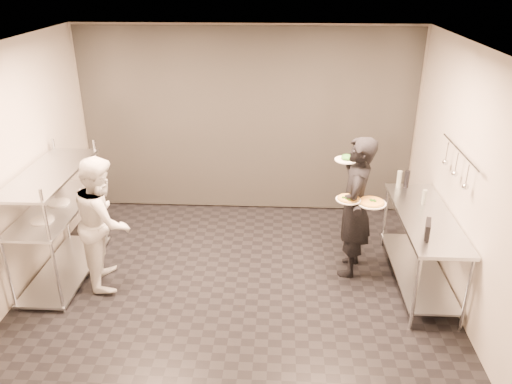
# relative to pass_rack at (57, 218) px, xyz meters

# --- Properties ---
(room_shell) EXTENTS (5.00, 4.00, 2.80)m
(room_shell) POSITION_rel_pass_rack_xyz_m (2.15, 1.18, 0.63)
(room_shell) COLOR black
(room_shell) RESTS_ON ground
(pass_rack) EXTENTS (0.60, 1.60, 1.50)m
(pass_rack) POSITION_rel_pass_rack_xyz_m (0.00, 0.00, 0.00)
(pass_rack) COLOR #B5B7BC
(pass_rack) RESTS_ON ground
(prep_counter) EXTENTS (0.60, 1.80, 0.92)m
(prep_counter) POSITION_rel_pass_rack_xyz_m (4.33, 0.00, -0.14)
(prep_counter) COLOR #B5B7BC
(prep_counter) RESTS_ON ground
(utensil_rail) EXTENTS (0.07, 1.20, 0.31)m
(utensil_rail) POSITION_rel_pass_rack_xyz_m (4.58, 0.00, 0.78)
(utensil_rail) COLOR #B5B7BC
(utensil_rail) RESTS_ON room_shell
(waiter) EXTENTS (0.56, 0.73, 1.76)m
(waiter) POSITION_rel_pass_rack_xyz_m (3.55, 0.24, 0.11)
(waiter) COLOR black
(waiter) RESTS_ON ground
(chef) EXTENTS (0.78, 0.90, 1.60)m
(chef) POSITION_rel_pass_rack_xyz_m (0.60, -0.10, 0.03)
(chef) COLOR white
(chef) RESTS_ON ground
(pizza_plate_near) EXTENTS (0.29, 0.29, 0.05)m
(pizza_plate_near) POSITION_rel_pass_rack_xyz_m (3.44, 0.06, 0.31)
(pizza_plate_near) COLOR white
(pizza_plate_near) RESTS_ON waiter
(pizza_plate_far) EXTENTS (0.35, 0.35, 0.05)m
(pizza_plate_far) POSITION_rel_pass_rack_xyz_m (3.71, 0.06, 0.27)
(pizza_plate_far) COLOR white
(pizza_plate_far) RESTS_ON waiter
(salad_plate) EXTENTS (0.29, 0.29, 0.07)m
(salad_plate) POSITION_rel_pass_rack_xyz_m (3.45, 0.52, 0.63)
(salad_plate) COLOR white
(salad_plate) RESTS_ON waiter
(pos_monitor) EXTENTS (0.11, 0.24, 0.17)m
(pos_monitor) POSITION_rel_pass_rack_xyz_m (4.21, -0.49, 0.24)
(pos_monitor) COLOR black
(pos_monitor) RESTS_ON prep_counter
(bottle_green) EXTENTS (0.06, 0.06, 0.22)m
(bottle_green) POSITION_rel_pass_rack_xyz_m (4.18, 0.80, 0.26)
(bottle_green) COLOR gray
(bottle_green) RESTS_ON prep_counter
(bottle_clear) EXTENTS (0.06, 0.06, 0.18)m
(bottle_clear) POSITION_rel_pass_rack_xyz_m (4.37, 0.30, 0.24)
(bottle_clear) COLOR gray
(bottle_clear) RESTS_ON prep_counter
(bottle_dark) EXTENTS (0.06, 0.06, 0.22)m
(bottle_dark) POSITION_rel_pass_rack_xyz_m (4.27, 0.80, 0.26)
(bottle_dark) COLOR black
(bottle_dark) RESTS_ON prep_counter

